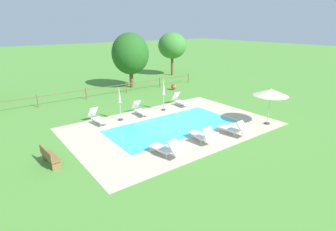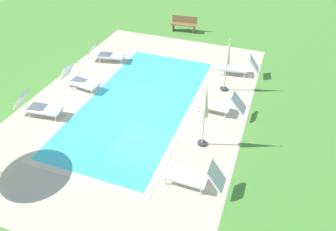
# 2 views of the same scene
# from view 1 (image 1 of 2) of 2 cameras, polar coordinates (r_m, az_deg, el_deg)

# --- Properties ---
(ground_plane) EXTENTS (160.00, 160.00, 0.00)m
(ground_plane) POSITION_cam_1_polar(r_m,az_deg,el_deg) (17.57, 0.91, -2.29)
(ground_plane) COLOR #518E38
(pool_deck_paving) EXTENTS (13.11, 8.74, 0.01)m
(pool_deck_paving) POSITION_cam_1_polar(r_m,az_deg,el_deg) (17.57, 0.91, -2.28)
(pool_deck_paving) COLOR beige
(pool_deck_paving) RESTS_ON ground
(swimming_pool_water) EXTENTS (8.46, 4.09, 0.01)m
(swimming_pool_water) POSITION_cam_1_polar(r_m,az_deg,el_deg) (17.57, 0.91, -2.28)
(swimming_pool_water) COLOR #42CCD6
(swimming_pool_water) RESTS_ON ground
(pool_coping_rim) EXTENTS (8.94, 4.57, 0.01)m
(pool_coping_rim) POSITION_cam_1_polar(r_m,az_deg,el_deg) (17.57, 0.91, -2.27)
(pool_coping_rim) COLOR beige
(pool_coping_rim) RESTS_ON ground
(sun_lounger_north_near_steps) EXTENTS (0.66, 1.90, 0.97)m
(sun_lounger_north_near_steps) POSITION_cam_1_polar(r_m,az_deg,el_deg) (19.76, -5.97, 1.25)
(sun_lounger_north_near_steps) COLOR white
(sun_lounger_north_near_steps) RESTS_ON ground
(sun_lounger_north_mid) EXTENTS (0.80, 1.87, 1.02)m
(sun_lounger_north_mid) POSITION_cam_1_polar(r_m,az_deg,el_deg) (15.33, 7.17, -4.13)
(sun_lounger_north_mid) COLOR white
(sun_lounger_north_mid) RESTS_ON ground
(sun_lounger_north_far) EXTENTS (0.83, 1.88, 1.02)m
(sun_lounger_north_far) POSITION_cam_1_polar(r_m,az_deg,el_deg) (18.54, -14.81, -0.48)
(sun_lounger_north_far) COLOR white
(sun_lounger_north_far) RESTS_ON ground
(sun_lounger_north_end) EXTENTS (0.82, 1.93, 0.98)m
(sun_lounger_north_end) POSITION_cam_1_polar(r_m,az_deg,el_deg) (16.62, 13.71, -2.70)
(sun_lounger_north_end) COLOR white
(sun_lounger_north_end) RESTS_ON ground
(sun_lounger_south_near_corner) EXTENTS (0.61, 1.82, 1.02)m
(sun_lounger_south_near_corner) POSITION_cam_1_polar(r_m,az_deg,el_deg) (21.95, 2.62, 3.17)
(sun_lounger_south_near_corner) COLOR white
(sun_lounger_south_near_corner) RESTS_ON ground
(sun_lounger_south_mid) EXTENTS (0.97, 1.96, 0.97)m
(sun_lounger_south_mid) POSITION_cam_1_polar(r_m,az_deg,el_deg) (13.66, -0.54, -7.02)
(sun_lounger_south_mid) COLOR white
(sun_lounger_south_mid) RESTS_ON ground
(patio_umbrella_open_foreground) EXTENTS (2.23, 2.23, 2.44)m
(patio_umbrella_open_foreground) POSITION_cam_1_polar(r_m,az_deg,el_deg) (18.55, 21.12, 4.60)
(patio_umbrella_open_foreground) COLOR #383838
(patio_umbrella_open_foreground) RESTS_ON ground
(patio_umbrella_closed_row_west) EXTENTS (0.32, 0.32, 2.50)m
(patio_umbrella_closed_row_west) POSITION_cam_1_polar(r_m,az_deg,el_deg) (20.35, -0.97, 5.55)
(patio_umbrella_closed_row_west) COLOR #383838
(patio_umbrella_closed_row_west) RESTS_ON ground
(patio_umbrella_closed_row_centre) EXTENTS (0.32, 0.32, 2.36)m
(patio_umbrella_closed_row_centre) POSITION_cam_1_polar(r_m,az_deg,el_deg) (18.50, -10.31, 3.42)
(patio_umbrella_closed_row_centre) COLOR #383838
(patio_umbrella_closed_row_centre) RESTS_ON ground
(wooden_bench_lawn_side) EXTENTS (0.58, 1.53, 0.87)m
(wooden_bench_lawn_side) POSITION_cam_1_polar(r_m,az_deg,el_deg) (13.90, -24.03, -7.97)
(wooden_bench_lawn_side) COLOR olive
(wooden_bench_lawn_side) RESTS_ON ground
(terracotta_urn_near_fence) EXTENTS (0.54, 0.54, 0.62)m
(terracotta_urn_near_fence) POSITION_cam_1_polar(r_m,az_deg,el_deg) (27.22, 1.24, 6.17)
(terracotta_urn_near_fence) COLOR #A85B38
(terracotta_urn_near_fence) RESTS_ON ground
(perimeter_fence) EXTENTS (20.10, 0.08, 1.05)m
(perimeter_fence) POSITION_cam_1_polar(r_m,az_deg,el_deg) (25.47, -12.91, 5.65)
(perimeter_fence) COLOR brown
(perimeter_fence) RESTS_ON ground
(tree_far_west) EXTENTS (3.77, 3.77, 5.58)m
(tree_far_west) POSITION_cam_1_polar(r_m,az_deg,el_deg) (28.12, -8.05, 12.90)
(tree_far_west) COLOR brown
(tree_far_west) RESTS_ON ground
(tree_centre) EXTENTS (3.57, 3.57, 5.38)m
(tree_centre) POSITION_cam_1_polar(r_m,az_deg,el_deg) (34.96, 0.91, 14.68)
(tree_centre) COLOR brown
(tree_centre) RESTS_ON ground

